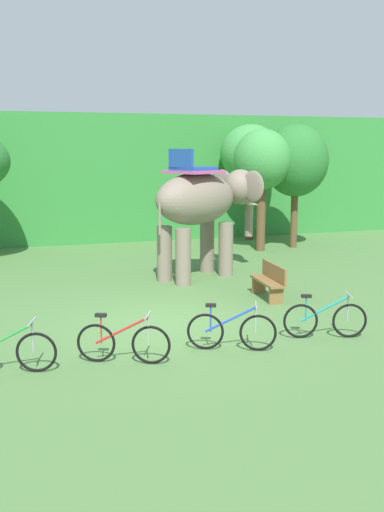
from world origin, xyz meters
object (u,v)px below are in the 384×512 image
object	(u,v)px
tree_center	(296,161)
elephant	(204,203)
bike_teal	(325,319)
tree_center_left	(262,161)
bike_blue	(231,331)
wooden_bench	(270,280)
bike_red	(123,342)
tree_far_left	(250,154)
bike_green	(7,351)

from	to	relation	value
tree_center	elephant	bearing A→B (deg)	-142.19
bike_teal	tree_center_left	bearing A→B (deg)	72.62
tree_center	bike_blue	world-z (taller)	tree_center
tree_center	wooden_bench	xyz separation A→B (m)	(-4.31, -6.95, -2.83)
tree_center_left	bike_blue	distance (m)	11.66
tree_center_left	bike_red	distance (m)	12.76
tree_far_left	bike_green	xyz separation A→B (m)	(-9.91, -12.43, -3.16)
tree_far_left	bike_teal	size ratio (longest dim) A/B	2.88
tree_center	wooden_bench	distance (m)	8.65
bike_blue	bike_teal	distance (m)	2.08
bike_red	bike_teal	world-z (taller)	same
bike_blue	bike_green	bearing A→B (deg)	178.12
bike_teal	bike_blue	bearing A→B (deg)	-177.05
tree_center	bike_green	world-z (taller)	tree_center
bike_green	bike_red	world-z (taller)	same
elephant	bike_red	bearing A→B (deg)	-120.26
bike_blue	tree_center	bearing A→B (deg)	56.96
bike_red	bike_blue	world-z (taller)	same
bike_green	bike_teal	distance (m)	6.16
elephant	wooden_bench	xyz separation A→B (m)	(0.74, -3.03, -1.72)
tree_center_left	tree_far_left	distance (m)	2.63
tree_center	bike_green	xyz separation A→B (m)	(-10.80, -10.20, -2.92)
tree_center	wooden_bench	world-z (taller)	tree_center
bike_teal	wooden_bench	distance (m)	3.29
tree_far_left	wooden_bench	bearing A→B (deg)	-110.43
tree_center	tree_center_left	bearing A→B (deg)	-168.63
tree_far_left	bike_green	distance (m)	16.21
tree_far_left	bike_green	bearing A→B (deg)	-128.57
tree_center_left	bike_green	distance (m)	13.87
elephant	wooden_bench	distance (m)	3.56
bike_blue	bike_teal	bearing A→B (deg)	2.95
elephant	bike_blue	bearing A→B (deg)	-104.57
bike_red	wooden_bench	distance (m)	5.66
tree_far_left	elephant	size ratio (longest dim) A/B	1.15
bike_green	bike_blue	world-z (taller)	same
tree_far_left	bike_teal	distance (m)	13.39
tree_far_left	bike_red	distance (m)	15.22
tree_far_left	bike_red	bearing A→B (deg)	-122.15
bike_teal	wooden_bench	world-z (taller)	bike_teal
tree_far_left	wooden_bench	world-z (taller)	tree_far_left
bike_green	elephant	bearing A→B (deg)	47.50
tree_center_left	tree_center	distance (m)	1.57
tree_center	elephant	distance (m)	6.49
bike_green	bike_red	distance (m)	2.00
tree_far_left	tree_center	distance (m)	2.42
elephant	bike_teal	bearing A→B (deg)	-86.25
tree_far_left	tree_center	xyz separation A→B (m)	(0.89, -2.23, -0.24)
tree_far_left	bike_red	xyz separation A→B (m)	(-7.92, -12.60, -3.16)
elephant	bike_teal	xyz separation A→B (m)	(0.41, -6.30, -1.82)
bike_teal	elephant	bearing A→B (deg)	93.75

